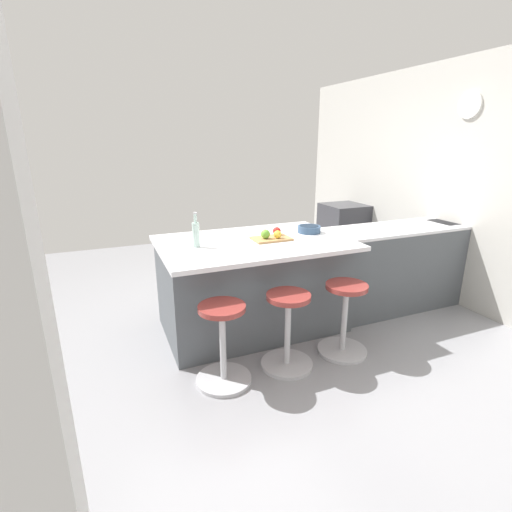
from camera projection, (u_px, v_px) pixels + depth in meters
ground_plane at (240, 332)px, 3.75m from camera, size 7.51×7.51×0.00m
interior_partition_left at (454, 184)px, 4.33m from camera, size 0.15×5.78×2.68m
sink_cabinet at (425, 262)px, 4.40m from camera, size 2.55×0.60×1.20m
oven_range at (343, 233)px, 5.84m from camera, size 0.60×0.61×0.89m
kitchen_island at (252, 284)px, 3.74m from camera, size 1.78×1.19×0.92m
stool_by_window at (344, 321)px, 3.31m from camera, size 0.44×0.44×0.65m
stool_middle at (288, 333)px, 3.11m from camera, size 0.44×0.44×0.65m
stool_near_camera at (223, 347)px, 2.90m from camera, size 0.44×0.44×0.65m
cutting_board at (271, 239)px, 3.60m from camera, size 0.36×0.24×0.02m
apple_yellow at (278, 234)px, 3.57m from camera, size 0.08×0.08×0.08m
apple_green at (265, 234)px, 3.55m from camera, size 0.09×0.09×0.09m
apple_red at (277, 231)px, 3.69m from camera, size 0.08×0.08×0.08m
water_bottle at (196, 233)px, 3.33m from camera, size 0.06×0.06×0.31m
fruit_bowl at (309, 229)px, 3.87m from camera, size 0.23×0.23×0.07m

